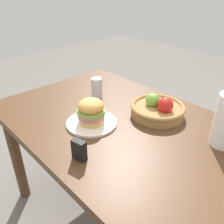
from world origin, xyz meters
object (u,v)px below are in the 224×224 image
Objects in this scene: sandwich at (91,111)px; soda_can at (97,88)px; plate at (92,123)px; fruit_basket at (158,109)px; napkin_holder at (79,150)px.

sandwich is 0.31m from soda_can.
plate is 0.07m from sandwich.
soda_can reaches higher than fruit_basket.
sandwich is 0.48× the size of fruit_basket.
plate is 0.36m from fruit_basket.
napkin_holder is at bearing -89.40° from fruit_basket.
fruit_basket is at bearing 77.75° from napkin_holder.
fruit_basket is 0.52m from napkin_holder.
sandwich reaches higher than napkin_holder.
soda_can is 0.43× the size of fruit_basket.
napkin_holder is at bearing -49.05° from plate.
plate is 0.89× the size of fruit_basket.
soda_can is at bearing -165.83° from fruit_basket.
soda_can is 0.40m from fruit_basket.
plate is 2.86× the size of napkin_holder.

